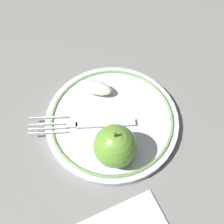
# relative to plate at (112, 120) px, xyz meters

# --- Properties ---
(ground_plane) EXTENTS (2.00, 2.00, 0.00)m
(ground_plane) POSITION_rel_plate_xyz_m (0.01, -0.01, -0.01)
(ground_plane) COLOR slate
(plate) EXTENTS (0.23, 0.23, 0.02)m
(plate) POSITION_rel_plate_xyz_m (0.00, 0.00, 0.00)
(plate) COLOR silver
(plate) RESTS_ON ground_plane
(apple_red_whole) EXTENTS (0.07, 0.07, 0.07)m
(apple_red_whole) POSITION_rel_plate_xyz_m (0.00, 0.07, 0.04)
(apple_red_whole) COLOR #639733
(apple_red_whole) RESTS_ON plate
(apple_slice_front) EXTENTS (0.07, 0.05, 0.02)m
(apple_slice_front) POSITION_rel_plate_xyz_m (0.03, -0.06, 0.02)
(apple_slice_front) COLOR #F7EBCC
(apple_slice_front) RESTS_ON plate
(fork) EXTENTS (0.18, 0.03, 0.00)m
(fork) POSITION_rel_plate_xyz_m (0.04, 0.01, 0.01)
(fork) COLOR silver
(fork) RESTS_ON plate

